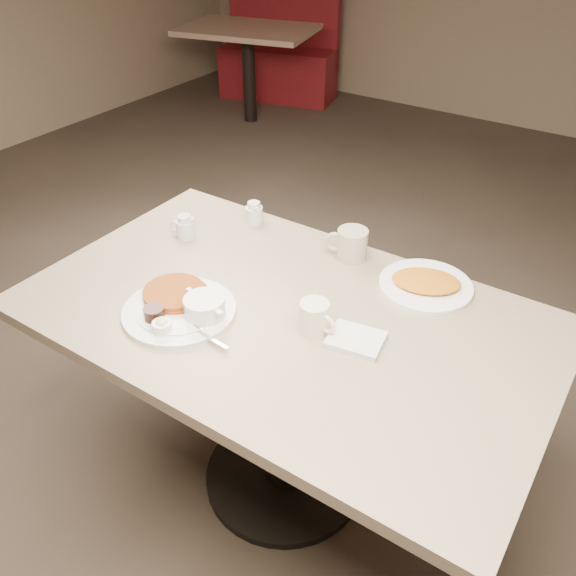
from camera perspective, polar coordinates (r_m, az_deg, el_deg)
The scene contains 10 objects.
room at distance 1.40m, azimuth -0.48°, elevation 19.33°, with size 7.04×8.04×2.84m.
diner_table at distance 1.81m, azimuth -0.36°, elevation -6.52°, with size 1.50×0.90×0.75m.
main_plate at distance 1.71m, azimuth -10.03°, elevation -1.74°, with size 0.42×0.39×0.07m.
coffee_mug_near at distance 1.60m, azimuth 2.60°, elevation -2.78°, with size 0.12×0.09×0.09m.
napkin at distance 1.60m, azimuth 6.51°, elevation -4.96°, with size 0.16×0.14×0.02m.
coffee_mug_far at distance 1.92m, azimuth 6.04°, elevation 4.21°, with size 0.15×0.13×0.10m.
creamer_left at distance 2.06m, azimuth -9.85°, elevation 5.77°, with size 0.09×0.07×0.08m.
creamer_right at distance 2.12m, azimuth -3.27°, elevation 7.16°, with size 0.08×0.08×0.08m.
hash_plate at distance 1.83m, azimuth 13.06°, elevation 0.36°, with size 0.36×0.36×0.04m.
booth_back_left at distance 5.76m, azimuth -1.08°, elevation 21.59°, with size 1.28×1.41×1.12m.
Camera 1 is at (0.76, -1.11, 1.79)m, focal length 37.12 mm.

